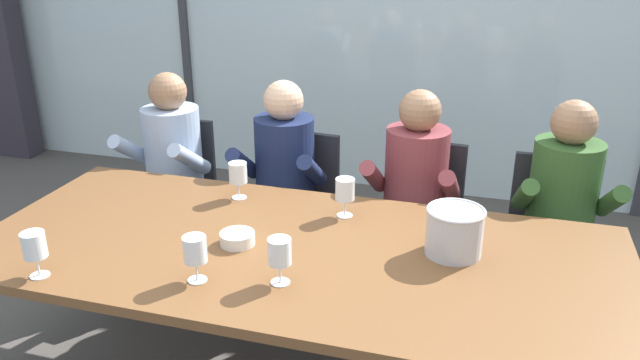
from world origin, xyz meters
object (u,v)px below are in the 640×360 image
at_px(wine_glass_center_pour, 34,246).
at_px(wine_glass_spare_empty, 238,174).
at_px(chair_left_of_center, 297,200).
at_px(person_maroon_top, 412,193).
at_px(person_pale_blue_shirt, 166,166).
at_px(wine_glass_near_bucket, 280,252).
at_px(chair_near_curtain, 176,183).
at_px(person_olive_shirt, 564,210).
at_px(tasting_bowl, 237,238).
at_px(wine_glass_by_left_taster, 195,251).
at_px(wine_glass_by_right_taster, 345,191).
at_px(chair_right_of_center, 552,231).
at_px(dining_table, 295,261).
at_px(person_navy_polo, 281,178).
at_px(chair_center, 419,211).
at_px(ice_bucket_primary, 454,231).

xyz_separation_m(wine_glass_center_pour, wine_glass_spare_empty, (0.42, 0.85, -0.00)).
distance_m(chair_left_of_center, person_maroon_top, 0.69).
distance_m(person_pale_blue_shirt, person_maroon_top, 1.38).
bearing_deg(wine_glass_near_bucket, chair_near_curtain, 131.67).
xyz_separation_m(person_maroon_top, wine_glass_near_bucket, (-0.31, -1.10, 0.19)).
relative_size(person_olive_shirt, tasting_bowl, 8.56).
height_order(wine_glass_by_left_taster, wine_glass_by_right_taster, same).
bearing_deg(person_olive_shirt, person_pale_blue_shirt, 175.25).
height_order(chair_right_of_center, wine_glass_center_pour, wine_glass_center_pour).
distance_m(dining_table, person_navy_polo, 0.91).
relative_size(person_pale_blue_shirt, person_maroon_top, 1.00).
distance_m(dining_table, chair_right_of_center, 1.42).
xyz_separation_m(chair_center, ice_bucket_primary, (0.23, -0.87, 0.34)).
height_order(person_pale_blue_shirt, person_olive_shirt, same).
distance_m(chair_center, person_maroon_top, 0.24).
height_order(chair_near_curtain, person_maroon_top, person_maroon_top).
bearing_deg(person_navy_polo, person_olive_shirt, -0.50).
relative_size(chair_near_curtain, chair_center, 1.00).
bearing_deg(wine_glass_by_left_taster, person_olive_shirt, 41.45).
relative_size(dining_table, chair_center, 2.94).
xyz_separation_m(person_pale_blue_shirt, wine_glass_by_right_taster, (1.16, -0.50, 0.19)).
bearing_deg(chair_center, person_navy_polo, -160.15).
bearing_deg(wine_glass_near_bucket, person_navy_polo, 109.72).
bearing_deg(wine_glass_by_right_taster, tasting_bowl, -132.72).
bearing_deg(dining_table, wine_glass_by_left_taster, -127.66).
xyz_separation_m(chair_right_of_center, person_navy_polo, (-1.40, -0.12, 0.17)).
bearing_deg(chair_right_of_center, wine_glass_by_left_taster, -138.09).
bearing_deg(chair_center, person_maroon_top, -90.67).
xyz_separation_m(chair_near_curtain, wine_glass_spare_empty, (0.68, -0.60, 0.36)).
xyz_separation_m(dining_table, chair_near_curtain, (-1.08, 0.98, -0.18)).
bearing_deg(person_olive_shirt, person_navy_polo, 175.26).
distance_m(tasting_bowl, wine_glass_by_right_taster, 0.52).
bearing_deg(wine_glass_spare_empty, person_maroon_top, 30.81).
xyz_separation_m(dining_table, ice_bucket_primary, (0.60, 0.13, 0.16)).
distance_m(tasting_bowl, wine_glass_center_pour, 0.73).
relative_size(chair_left_of_center, chair_right_of_center, 1.00).
height_order(chair_left_of_center, person_pale_blue_shirt, person_pale_blue_shirt).
relative_size(dining_table, chair_left_of_center, 2.94).
relative_size(ice_bucket_primary, wine_glass_spare_empty, 1.29).
distance_m(person_pale_blue_shirt, person_olive_shirt, 2.10).
bearing_deg(person_pale_blue_shirt, wine_glass_by_left_taster, -50.61).
distance_m(chair_left_of_center, chair_right_of_center, 1.35).
bearing_deg(wine_glass_spare_empty, chair_near_curtain, 138.50).
height_order(chair_left_of_center, wine_glass_near_bucket, wine_glass_near_bucket).
relative_size(ice_bucket_primary, wine_glass_by_right_taster, 1.29).
bearing_deg(wine_glass_center_pour, chair_near_curtain, 100.18).
height_order(person_maroon_top, wine_glass_center_pour, person_maroon_top).
relative_size(chair_right_of_center, person_maroon_top, 0.73).
xyz_separation_m(wine_glass_near_bucket, wine_glass_by_right_taster, (0.08, 0.60, -0.00)).
bearing_deg(chair_near_curtain, chair_left_of_center, -6.74).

